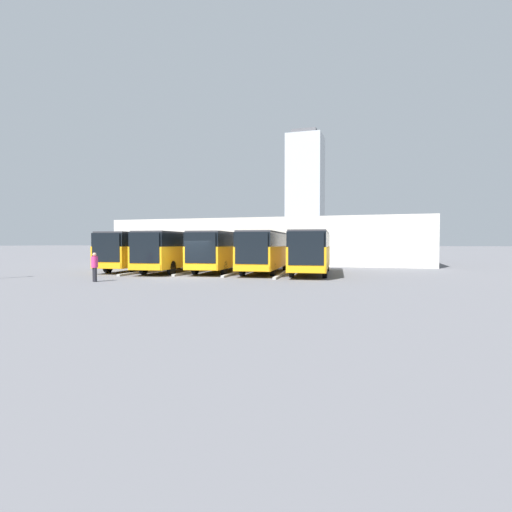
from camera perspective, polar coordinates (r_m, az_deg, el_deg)
The scene contains 13 objects.
ground_plane at distance 27.52m, azimuth -9.51°, elevation -3.05°, with size 600.00×600.00×0.00m, color #5B5B60.
bus_0 at distance 30.38m, azimuth 7.91°, elevation 0.81°, with size 3.62×10.82×3.21m.
curb_divider_0 at distance 29.30m, azimuth 3.80°, elevation -2.58°, with size 0.24×7.82×0.15m, color #9E9E99.
bus_1 at distance 31.51m, azimuth 1.36°, elevation 0.86°, with size 3.62×10.82×3.21m.
curb_divider_1 at distance 30.68m, azimuth -2.78°, elevation -2.38°, with size 0.24×7.82×0.15m, color #9E9E99.
bus_2 at distance 32.69m, azimuth -4.89°, elevation 0.89°, with size 3.62×10.82×3.21m.
curb_divider_2 at distance 32.11m, azimuth -9.01°, elevation -2.21°, with size 0.24×7.82×0.15m, color #9E9E99.
bus_3 at distance 33.30m, azimuth -11.52°, elevation 0.88°, with size 3.62×10.82×3.21m.
curb_divider_3 at distance 32.99m, azimuth -15.63°, elevation -2.15°, with size 0.24×7.82×0.15m, color #9E9E99.
bus_4 at distance 35.81m, azimuth -16.16°, elevation 0.91°, with size 3.62×10.82×3.21m.
pedestrian at distance 26.05m, azimuth -22.06°, elevation -1.34°, with size 0.55×0.55×1.76m.
station_building at distance 47.29m, azimuth 2.25°, elevation 2.10°, with size 34.90×15.08×5.03m.
office_tower at distance 212.56m, azimuth 7.06°, elevation 9.23°, with size 17.92×17.92×60.43m.
Camera 1 is at (-12.49, 24.41, 2.35)m, focal length 28.00 mm.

